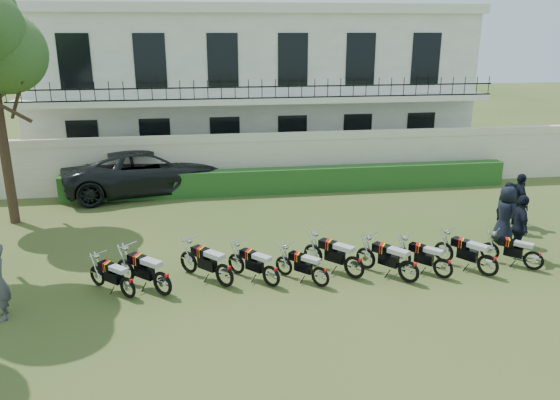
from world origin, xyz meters
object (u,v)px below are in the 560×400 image
at_px(motorcycle_5, 354,262).
at_px(officer_5, 519,200).
at_px(motorcycle_7, 444,264).
at_px(suv, 147,171).
at_px(motorcycle_3, 271,271).
at_px(motorcycle_4, 321,272).
at_px(motorcycle_2, 224,270).
at_px(motorcycle_9, 534,256).
at_px(officer_2, 520,227).
at_px(officer_3, 505,215).
at_px(motorcycle_1, 162,278).
at_px(motorcycle_6, 409,266).
at_px(officer_4, 507,207).
at_px(motorcycle_8, 489,260).
at_px(motorcycle_0, 127,283).

height_order(motorcycle_5, officer_5, officer_5).
height_order(motorcycle_7, suv, suv).
relative_size(motorcycle_3, motorcycle_4, 1.11).
height_order(motorcycle_2, motorcycle_9, motorcycle_2).
bearing_deg(officer_5, motorcycle_2, 117.44).
bearing_deg(officer_5, motorcycle_4, 124.88).
distance_m(motorcycle_2, officer_2, 8.52).
relative_size(motorcycle_4, officer_3, 0.69).
relative_size(motorcycle_1, officer_2, 0.80).
height_order(motorcycle_7, officer_2, officer_2).
xyz_separation_m(motorcycle_3, motorcycle_9, (7.24, -0.04, -0.02)).
bearing_deg(motorcycle_6, motorcycle_9, -36.22).
distance_m(motorcycle_4, motorcycle_7, 3.32).
relative_size(motorcycle_3, officer_5, 0.76).
bearing_deg(motorcycle_7, motorcycle_4, 137.48).
bearing_deg(motorcycle_9, officer_3, 35.44).
distance_m(motorcycle_4, suv, 10.75).
bearing_deg(officer_2, officer_4, -7.12).
height_order(motorcycle_4, motorcycle_9, motorcycle_9).
xyz_separation_m(motorcycle_7, officer_2, (2.73, 1.04, 0.50)).
xyz_separation_m(motorcycle_2, motorcycle_7, (5.75, -0.34, -0.05)).
height_order(motorcycle_7, motorcycle_8, motorcycle_8).
bearing_deg(motorcycle_9, motorcycle_2, 131.80).
relative_size(motorcycle_0, motorcycle_1, 0.86).
height_order(motorcycle_2, suv, suv).
relative_size(motorcycle_9, suv, 0.20).
xyz_separation_m(motorcycle_4, motorcycle_7, (3.32, 0.02, 0.01)).
bearing_deg(officer_3, motorcycle_7, 115.26).
relative_size(motorcycle_2, suv, 0.23).
relative_size(motorcycle_1, motorcycle_7, 1.13).
distance_m(motorcycle_4, motorcycle_8, 4.55).
bearing_deg(motorcycle_3, motorcycle_6, -47.10).
relative_size(motorcycle_0, officer_4, 0.79).
bearing_deg(motorcycle_7, motorcycle_9, -39.96).
xyz_separation_m(motorcycle_1, motorcycle_3, (2.72, 0.10, -0.05)).
bearing_deg(motorcycle_6, motorcycle_2, 134.30).
bearing_deg(motorcycle_0, motorcycle_7, -47.10).
bearing_deg(motorcycle_7, motorcycle_5, 129.16).
relative_size(motorcycle_3, motorcycle_6, 0.91).
distance_m(motorcycle_9, officer_5, 3.73).
relative_size(motorcycle_5, suv, 0.23).
height_order(motorcycle_3, suv, suv).
bearing_deg(officer_2, motorcycle_4, 114.83).
distance_m(motorcycle_4, officer_2, 6.17).
distance_m(motorcycle_7, motorcycle_8, 1.23).
bearing_deg(officer_5, motorcycle_7, 139.67).
relative_size(suv, officer_3, 3.57).
bearing_deg(motorcycle_5, motorcycle_8, -48.72).
bearing_deg(motorcycle_3, motorcycle_4, -51.01).
bearing_deg(motorcycle_3, officer_5, -21.53).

